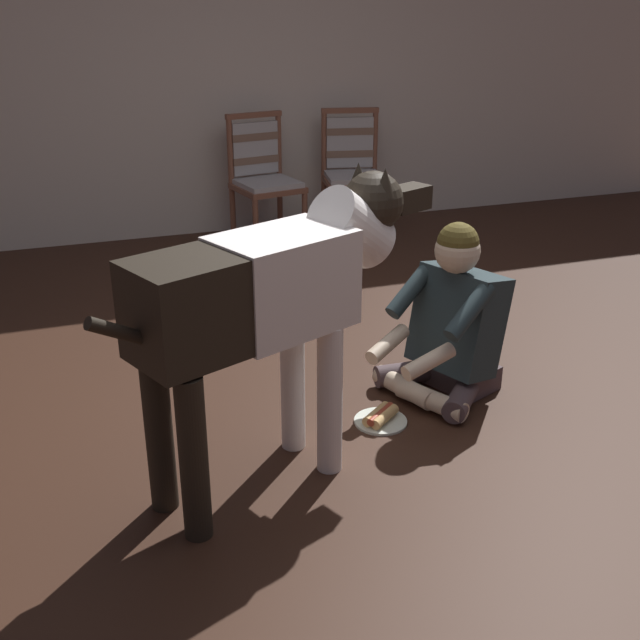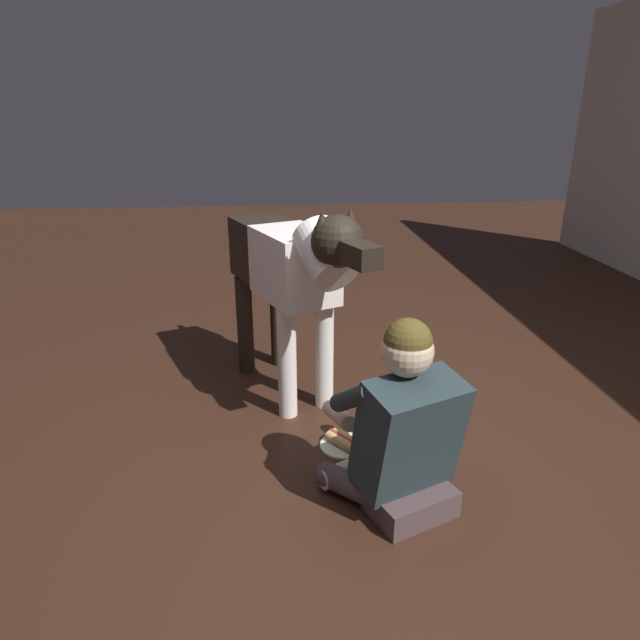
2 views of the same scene
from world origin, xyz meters
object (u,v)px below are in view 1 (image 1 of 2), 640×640
Objects in this scene: large_dog at (271,295)px; hot_dog_on_plate at (381,418)px; dining_chair_right_of_pair at (352,166)px; person_sitting_on_floor at (451,325)px; dining_chair_left_of_pair at (262,173)px.

large_dog reaches higher than hot_dog_on_plate.
hot_dog_on_plate is (0.56, 0.23, -0.75)m from large_dog.
person_sitting_on_floor is (-0.57, -2.74, -0.19)m from dining_chair_right_of_pair.
dining_chair_right_of_pair reaches higher than hot_dog_on_plate.
dining_chair_right_of_pair is 2.81m from person_sitting_on_floor.
dining_chair_left_of_pair and dining_chair_right_of_pair have the same top height.
hot_dog_on_plate is (-1.00, -2.92, -0.52)m from dining_chair_right_of_pair.
dining_chair_right_of_pair is at bearing 71.11° from hot_dog_on_plate.
dining_chair_right_of_pair reaches higher than person_sitting_on_floor.
dining_chair_left_of_pair reaches higher than person_sitting_on_floor.
dining_chair_left_of_pair is at bearing 179.98° from dining_chair_right_of_pair.
hot_dog_on_plate is at bearing -95.06° from dining_chair_left_of_pair.
dining_chair_right_of_pair is (0.74, -0.00, 0.00)m from dining_chair_left_of_pair.
dining_chair_left_of_pair is 1.00× the size of dining_chair_right_of_pair.
large_dog is (-1.56, -3.15, 0.23)m from dining_chair_right_of_pair.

